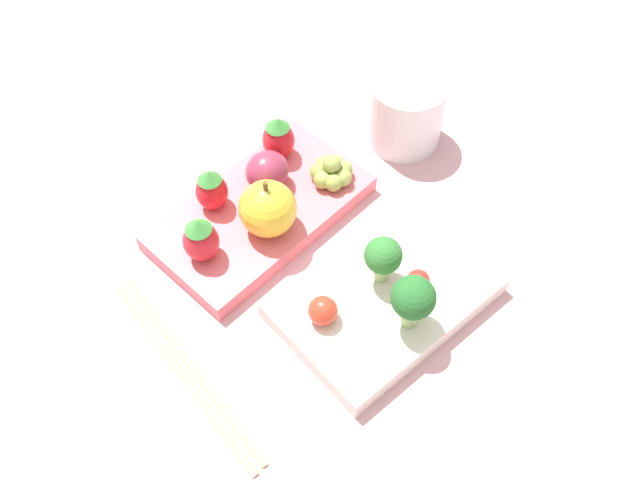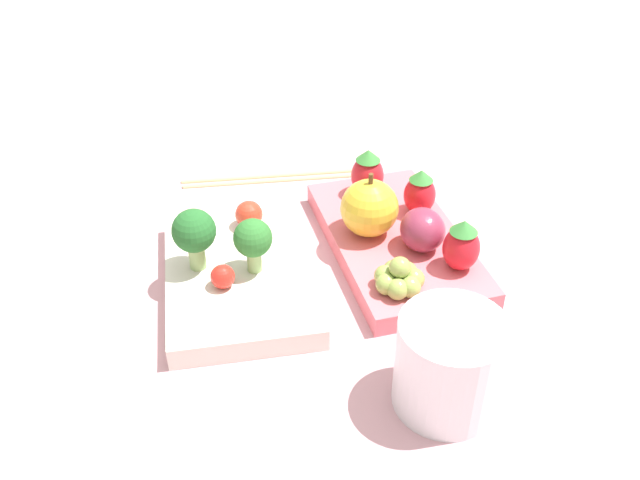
# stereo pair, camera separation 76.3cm
# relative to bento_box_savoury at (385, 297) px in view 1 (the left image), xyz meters

# --- Properties ---
(ground_plane) EXTENTS (4.00, 4.00, 0.00)m
(ground_plane) POSITION_rel_bento_box_savoury_xyz_m (0.01, -0.08, -0.01)
(ground_plane) COLOR #C6939E
(bento_box_savoury) EXTENTS (0.19, 0.14, 0.02)m
(bento_box_savoury) POSITION_rel_bento_box_savoury_xyz_m (0.00, 0.00, 0.00)
(bento_box_savoury) COLOR silver
(bento_box_savoury) RESTS_ON ground_plane
(bento_box_fruit) EXTENTS (0.20, 0.11, 0.02)m
(bento_box_fruit) POSITION_rel_bento_box_savoury_xyz_m (0.01, -0.15, -0.00)
(bento_box_fruit) COLOR #DB6670
(bento_box_fruit) RESTS_ON ground_plane
(broccoli_floret_0) EXTENTS (0.03, 0.03, 0.05)m
(broccoli_floret_0) POSITION_rel_bento_box_savoury_xyz_m (-0.01, -0.01, 0.04)
(broccoli_floret_0) COLOR #93B770
(broccoli_floret_0) RESTS_ON bento_box_savoury
(broccoli_floret_1) EXTENTS (0.04, 0.04, 0.06)m
(broccoli_floret_1) POSITION_rel_bento_box_savoury_xyz_m (0.01, 0.03, 0.05)
(broccoli_floret_1) COLOR #93B770
(broccoli_floret_1) RESTS_ON bento_box_savoury
(cherry_tomato_0) EXTENTS (0.02, 0.02, 0.02)m
(cherry_tomato_0) POSITION_rel_bento_box_savoury_xyz_m (-0.02, 0.02, 0.02)
(cherry_tomato_0) COLOR red
(cherry_tomato_0) RESTS_ON bento_box_savoury
(cherry_tomato_1) EXTENTS (0.03, 0.03, 0.03)m
(cherry_tomato_1) POSITION_rel_bento_box_savoury_xyz_m (0.06, -0.02, 0.02)
(cherry_tomato_1) COLOR red
(cherry_tomato_1) RESTS_ON bento_box_savoury
(apple) EXTENTS (0.05, 0.05, 0.06)m
(apple) POSITION_rel_bento_box_savoury_xyz_m (0.02, -0.12, 0.03)
(apple) COLOR gold
(apple) RESTS_ON bento_box_fruit
(strawberry_0) EXTENTS (0.03, 0.03, 0.05)m
(strawberry_0) POSITION_rel_bento_box_savoury_xyz_m (0.08, -0.14, 0.03)
(strawberry_0) COLOR red
(strawberry_0) RESTS_ON bento_box_fruit
(strawberry_1) EXTENTS (0.03, 0.03, 0.05)m
(strawberry_1) POSITION_rel_bento_box_savoury_xyz_m (0.04, -0.18, 0.03)
(strawberry_1) COLOR red
(strawberry_1) RESTS_ON bento_box_fruit
(strawberry_2) EXTENTS (0.03, 0.03, 0.05)m
(strawberry_2) POSITION_rel_bento_box_savoury_xyz_m (-0.05, -0.18, 0.03)
(strawberry_2) COLOR red
(strawberry_2) RESTS_ON bento_box_fruit
(plum) EXTENTS (0.04, 0.04, 0.04)m
(plum) POSITION_rel_bento_box_savoury_xyz_m (-0.01, -0.16, 0.03)
(plum) COLOR #892D47
(plum) RESTS_ON bento_box_fruit
(grape_cluster) EXTENTS (0.04, 0.04, 0.03)m
(grape_cluster) POSITION_rel_bento_box_savoury_xyz_m (-0.06, -0.12, 0.02)
(grape_cluster) COLOR #8EA84C
(grape_cluster) RESTS_ON bento_box_fruit
(drinking_cup) EXTENTS (0.08, 0.08, 0.07)m
(drinking_cup) POSITION_rel_bento_box_savoury_xyz_m (-0.17, -0.12, 0.03)
(drinking_cup) COLOR silver
(drinking_cup) RESTS_ON ground_plane
(chopsticks_pair) EXTENTS (0.05, 0.21, 0.01)m
(chopsticks_pair) POSITION_rel_bento_box_savoury_xyz_m (0.16, -0.08, -0.01)
(chopsticks_pair) COLOR tan
(chopsticks_pair) RESTS_ON ground_plane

